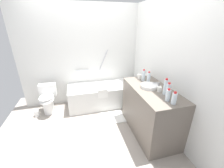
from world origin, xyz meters
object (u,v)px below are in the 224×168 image
object	(u,v)px
drinking_glass_1	(139,77)
water_bottle_4	(149,77)
sink_basin	(149,86)
sink_faucet	(158,85)
water_bottle_0	(143,75)
water_bottle_1	(168,95)
toilet	(48,99)
bath_mat	(113,117)
drinking_glass_0	(159,89)
water_bottle_3	(168,90)
toilet_paper_roll	(37,113)
bathtub	(104,94)
water_bottle_5	(166,87)
water_bottle_2	(174,98)

from	to	relation	value
drinking_glass_1	water_bottle_4	bearing A→B (deg)	-70.70
sink_basin	sink_faucet	world-z (taller)	sink_faucet
water_bottle_0	water_bottle_1	distance (m)	0.81
toilet	bath_mat	size ratio (longest dim) A/B	1.29
drinking_glass_0	drinking_glass_1	xyz separation A→B (m)	(-0.07, 0.62, 0.01)
water_bottle_1	water_bottle_3	world-z (taller)	water_bottle_3
water_bottle_1	toilet_paper_roll	distance (m)	2.76
bathtub	sink_faucet	xyz separation A→B (m)	(0.76, -1.11, 0.64)
bath_mat	toilet_paper_roll	bearing A→B (deg)	163.46
toilet_paper_roll	bathtub	bearing A→B (deg)	4.69
drinking_glass_0	water_bottle_0	bearing A→B (deg)	94.34
water_bottle_0	drinking_glass_1	distance (m)	0.13
water_bottle_5	sink_basin	bearing A→B (deg)	111.32
water_bottle_5	toilet_paper_roll	distance (m)	2.75
water_bottle_5	bath_mat	bearing A→B (deg)	128.82
water_bottle_4	toilet_paper_roll	distance (m)	2.53
toilet_paper_roll	toilet	bearing A→B (deg)	20.76
sink_faucet	toilet_paper_roll	world-z (taller)	sink_faucet
toilet	bath_mat	bearing A→B (deg)	69.74
water_bottle_3	sink_faucet	bearing A→B (deg)	80.62
water_bottle_3	toilet_paper_roll	bearing A→B (deg)	149.07
sink_basin	bath_mat	distance (m)	1.16
sink_faucet	water_bottle_3	xyz separation A→B (m)	(-0.06, -0.36, 0.07)
water_bottle_0	drinking_glass_1	world-z (taller)	water_bottle_0
toilet_paper_roll	water_bottle_0	bearing A→B (deg)	-16.53
water_bottle_5	drinking_glass_1	size ratio (longest dim) A/B	2.83
water_bottle_3	toilet_paper_roll	world-z (taller)	water_bottle_3
bathtub	water_bottle_2	distance (m)	1.93
water_bottle_0	water_bottle_3	size ratio (longest dim) A/B	1.00
water_bottle_3	water_bottle_2	bearing A→B (deg)	-103.60
bathtub	water_bottle_1	distance (m)	1.84
bathtub	sink_faucet	bearing A→B (deg)	-55.57
bath_mat	water_bottle_0	bearing A→B (deg)	-16.53
water_bottle_0	bath_mat	bearing A→B (deg)	163.47
water_bottle_2	drinking_glass_0	distance (m)	0.40
toilet	water_bottle_2	world-z (taller)	water_bottle_2
water_bottle_1	water_bottle_4	xyz separation A→B (m)	(0.07, 0.70, 0.01)
water_bottle_1	water_bottle_3	distance (m)	0.14
toilet	water_bottle_0	xyz separation A→B (m)	(1.93, -0.75, 0.65)
sink_basin	water_bottle_2	world-z (taller)	water_bottle_2
toilet_paper_roll	sink_basin	bearing A→B (deg)	-24.65
water_bottle_4	water_bottle_5	size ratio (longest dim) A/B	0.82
water_bottle_5	water_bottle_4	bearing A→B (deg)	91.68
sink_faucet	water_bottle_5	xyz separation A→B (m)	(-0.06, -0.29, 0.09)
sink_basin	water_bottle_5	distance (m)	0.32
toilet_paper_roll	bath_mat	bearing A→B (deg)	-16.54
toilet	water_bottle_0	bearing A→B (deg)	71.58
toilet_paper_roll	water_bottle_4	bearing A→B (deg)	-18.81
toilet	water_bottle_5	world-z (taller)	water_bottle_5
sink_faucet	water_bottle_1	bearing A→B (deg)	-106.04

